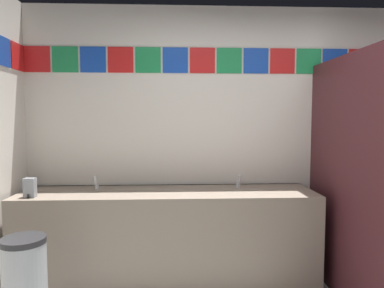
% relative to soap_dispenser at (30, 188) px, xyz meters
% --- Properties ---
extents(wall_back, '(4.41, 0.09, 2.55)m').
position_rel_soap_dispenser_xyz_m(wall_back, '(1.98, 0.54, 0.37)').
color(wall_back, silver).
rests_on(wall_back, ground_plane).
extents(vanity_counter, '(2.61, 0.62, 0.84)m').
position_rel_soap_dispenser_xyz_m(vanity_counter, '(1.13, 0.19, -0.49)').
color(vanity_counter, gray).
rests_on(vanity_counter, ground_plane).
extents(faucet_left, '(0.04, 0.10, 0.14)m').
position_rel_soap_dispenser_xyz_m(faucet_left, '(0.48, 0.28, -0.03)').
color(faucet_left, silver).
rests_on(faucet_left, vanity_counter).
extents(faucet_right, '(0.04, 0.10, 0.14)m').
position_rel_soap_dispenser_xyz_m(faucet_right, '(1.78, 0.28, -0.03)').
color(faucet_right, silver).
rests_on(faucet_right, vanity_counter).
extents(soap_dispenser, '(0.09, 0.09, 0.16)m').
position_rel_soap_dispenser_xyz_m(soap_dispenser, '(0.00, 0.00, 0.00)').
color(soap_dispenser, gray).
rests_on(soap_dispenser, vanity_counter).
extents(stall_divider, '(0.92, 1.36, 1.99)m').
position_rel_soap_dispenser_xyz_m(stall_divider, '(2.73, -0.43, 0.08)').
color(stall_divider, '#471E23').
rests_on(stall_divider, ground_plane).
extents(trash_bin, '(0.30, 0.30, 0.67)m').
position_rel_soap_dispenser_xyz_m(trash_bin, '(0.16, -0.52, -0.58)').
color(trash_bin, '#999EA3').
rests_on(trash_bin, ground_plane).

